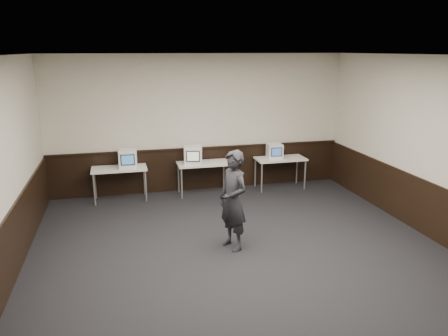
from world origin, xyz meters
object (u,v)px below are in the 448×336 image
object	(u,v)px
desk_right	(280,161)
emac_center	(193,155)
desk_center	(203,166)
emac_left	(128,158)
desk_left	(119,171)
emac_right	(275,151)
person	(233,200)

from	to	relation	value
desk_right	emac_center	distance (m)	2.16
desk_center	desk_right	size ratio (longest dim) A/B	1.00
desk_right	emac_left	bearing A→B (deg)	179.92
desk_left	desk_right	bearing A→B (deg)	0.00
desk_left	emac_center	distance (m)	1.68
desk_right	emac_right	distance (m)	0.29
desk_left	emac_right	distance (m)	3.66
emac_left	emac_right	size ratio (longest dim) A/B	1.09
emac_center	emac_right	distance (m)	1.99
desk_center	desk_left	bearing A→B (deg)	180.00
desk_center	desk_right	world-z (taller)	same
desk_right	desk_left	bearing A→B (deg)	180.00
desk_left	emac_right	world-z (taller)	emac_right
person	emac_center	bearing A→B (deg)	161.03
emac_left	emac_center	size ratio (longest dim) A/B	0.90
emac_center	emac_right	bearing A→B (deg)	12.30
desk_left	desk_right	xyz separation A→B (m)	(3.80, 0.00, 0.00)
desk_left	emac_right	xyz separation A→B (m)	(3.65, 0.02, 0.25)
emac_left	desk_right	bearing A→B (deg)	2.03
desk_left	person	xyz separation A→B (m)	(1.82, -2.97, 0.17)
desk_left	desk_right	world-z (taller)	same
desk_center	person	world-z (taller)	person
desk_right	emac_center	world-z (taller)	emac_center
desk_center	emac_center	distance (m)	0.37
desk_center	emac_right	distance (m)	1.77
emac_center	emac_right	world-z (taller)	emac_center
desk_left	emac_left	world-z (taller)	emac_left
desk_center	emac_right	world-z (taller)	emac_right
desk_center	emac_center	xyz separation A→B (m)	(-0.24, -0.04, 0.27)
person	desk_center	bearing A→B (deg)	156.37
emac_center	desk_right	bearing A→B (deg)	11.61
desk_right	emac_left	distance (m)	3.61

